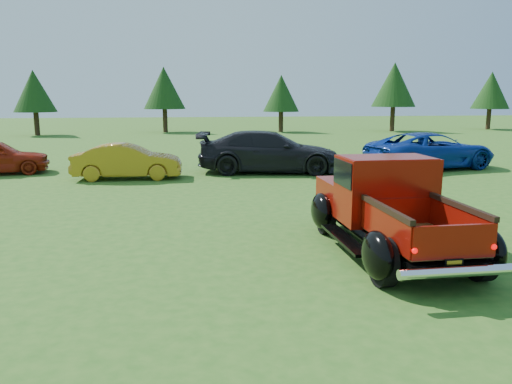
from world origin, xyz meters
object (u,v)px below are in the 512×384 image
Objects in this scene: tree_mid_left at (164,88)px; tree_far_east at (491,90)px; show_car_grey at (269,152)px; show_car_blue at (431,151)px; tree_mid_right at (281,94)px; show_car_yellow at (128,161)px; tree_east at (394,85)px; pickup_truck at (384,205)px; tree_west at (34,91)px.

tree_far_east is at bearing -1.06° from tree_mid_left.
show_car_grey is 1.04× the size of show_car_blue.
tree_mid_right is 21.47m from show_car_grey.
tree_east is at bearing -39.44° from show_car_yellow.
pickup_truck is 10.31m from show_car_yellow.
tree_east is (9.00, -0.50, 0.68)m from tree_mid_right.
tree_mid_left reaches higher than pickup_truck.
tree_east is 32.72m from pickup_truck.
tree_west reaches higher than pickup_truck.
pickup_truck is (5.00, -31.38, -2.58)m from tree_mid_left.
tree_mid_right is at bearing 3.18° from tree_west.
tree_west is 36.03m from tree_far_east.
tree_west is 1.00× the size of pickup_truck.
tree_far_east is at bearing 2.39° from tree_west.
tree_mid_right is 18.01m from tree_far_east.
pickup_truck reaches higher than show_car_blue.
tree_far_east is 0.96× the size of show_car_blue.
tree_mid_right is at bearing -21.96° from show_car_yellow.
pickup_truck is 0.88× the size of show_car_grey.
tree_mid_right is at bearing -3.34° from show_car_grey.
tree_mid_left is 22.84m from show_car_yellow.
tree_far_east is (18.00, 0.50, 0.27)m from tree_mid_right.
show_car_blue is (19.81, -19.84, -2.41)m from tree_west.
show_car_blue is at bearing -63.66° from tree_mid_left.
tree_far_east is at bearing -37.65° from show_car_grey.
tree_mid_right is 23.77m from show_car_yellow.
show_car_blue is (1.81, -20.84, -2.27)m from tree_mid_right.
tree_west is 1.05× the size of tree_mid_right.
tree_far_east reaches higher than tree_mid_right.
tree_mid_right is 21.04m from show_car_blue.
show_car_grey is at bearing -136.47° from tree_far_east.
show_car_grey is (5.00, 0.79, 0.16)m from show_car_yellow.
tree_far_east is 1.05× the size of pickup_truck.
tree_mid_left is 1.04× the size of tree_far_east.
show_car_blue is at bearing -80.86° from show_car_grey.
show_car_grey is at bearing 92.43° from pickup_truck.
tree_mid_right reaches higher than show_car_grey.
show_car_blue is at bearing -109.47° from tree_east.
show_car_grey is (-4.50, -20.87, -2.22)m from tree_mid_right.
tree_mid_right is at bearing 176.82° from tree_east.
tree_mid_left is at bearing 173.66° from tree_mid_right.
tree_west is 24.14m from show_car_grey.
tree_mid_left is at bearing 178.94° from tree_far_east.
show_car_yellow is (-0.50, -22.66, -2.79)m from tree_mid_left.
show_car_yellow is at bearing 107.80° from show_car_grey.
pickup_truck is at bearing -80.96° from tree_mid_left.
tree_far_east is 1.33× the size of show_car_yellow.
show_car_blue is (-7.19, -20.34, -2.96)m from tree_east.
pickup_truck is 9.53m from show_car_grey.
tree_east is 1.12× the size of tree_far_east.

